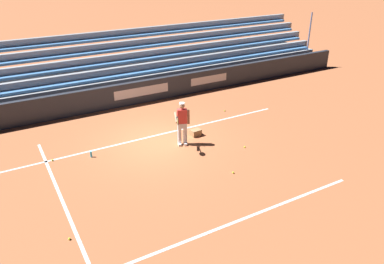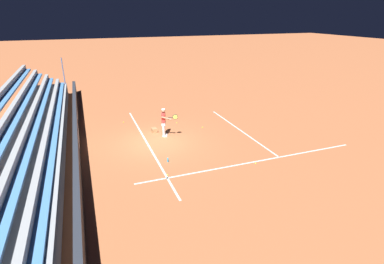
{
  "view_description": "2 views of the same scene",
  "coord_description": "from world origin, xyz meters",
  "px_view_note": "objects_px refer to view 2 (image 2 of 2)",
  "views": [
    {
      "loc": [
        5.24,
        12.05,
        6.72
      ],
      "look_at": [
        -0.86,
        1.26,
        0.73
      ],
      "focal_mm": 35.0,
      "sensor_mm": 36.0,
      "label": 1
    },
    {
      "loc": [
        15.54,
        -3.57,
        6.93
      ],
      "look_at": [
        0.84,
        1.91,
        0.68
      ],
      "focal_mm": 28.0,
      "sensor_mm": 36.0,
      "label": 2
    }
  ],
  "objects_px": {
    "ball_box_cardboard": "(154,130)",
    "tennis_ball_far_right": "(202,127)",
    "tennis_ball_midcourt": "(177,123)",
    "tennis_ball_stray_back": "(167,175)",
    "tennis_ball_on_baseline": "(256,163)",
    "water_bottle": "(168,160)",
    "tennis_player": "(164,122)",
    "tennis_ball_near_player": "(124,122)"
  },
  "relations": [
    {
      "from": "ball_box_cardboard",
      "to": "tennis_ball_stray_back",
      "type": "relative_size",
      "value": 6.06
    },
    {
      "from": "tennis_ball_on_baseline",
      "to": "water_bottle",
      "type": "xyz_separation_m",
      "value": [
        -1.71,
        -4.0,
        0.08
      ]
    },
    {
      "from": "tennis_ball_near_player",
      "to": "water_bottle",
      "type": "relative_size",
      "value": 0.3
    },
    {
      "from": "tennis_player",
      "to": "tennis_ball_far_right",
      "type": "xyz_separation_m",
      "value": [
        -0.5,
        2.69,
        -0.86
      ]
    },
    {
      "from": "tennis_ball_on_baseline",
      "to": "tennis_ball_stray_back",
      "type": "bearing_deg",
      "value": -95.49
    },
    {
      "from": "tennis_ball_midcourt",
      "to": "tennis_ball_stray_back",
      "type": "relative_size",
      "value": 1.0
    },
    {
      "from": "tennis_ball_on_baseline",
      "to": "water_bottle",
      "type": "relative_size",
      "value": 0.3
    },
    {
      "from": "tennis_ball_stray_back",
      "to": "water_bottle",
      "type": "bearing_deg",
      "value": 162.55
    },
    {
      "from": "tennis_player",
      "to": "ball_box_cardboard",
      "type": "bearing_deg",
      "value": -153.68
    },
    {
      "from": "ball_box_cardboard",
      "to": "tennis_ball_midcourt",
      "type": "relative_size",
      "value": 6.06
    },
    {
      "from": "ball_box_cardboard",
      "to": "tennis_ball_on_baseline",
      "type": "relative_size",
      "value": 6.06
    },
    {
      "from": "ball_box_cardboard",
      "to": "tennis_ball_far_right",
      "type": "distance_m",
      "value": 3.12
    },
    {
      "from": "tennis_ball_stray_back",
      "to": "tennis_ball_far_right",
      "type": "bearing_deg",
      "value": 143.13
    },
    {
      "from": "ball_box_cardboard",
      "to": "tennis_ball_near_player",
      "type": "distance_m",
      "value": 2.9
    },
    {
      "from": "tennis_player",
      "to": "tennis_ball_stray_back",
      "type": "height_order",
      "value": "tennis_player"
    },
    {
      "from": "tennis_ball_on_baseline",
      "to": "tennis_player",
      "type": "bearing_deg",
      "value": -147.22
    },
    {
      "from": "tennis_ball_near_player",
      "to": "tennis_ball_stray_back",
      "type": "distance_m",
      "value": 7.96
    },
    {
      "from": "tennis_ball_on_baseline",
      "to": "tennis_ball_stray_back",
      "type": "height_order",
      "value": "same"
    },
    {
      "from": "tennis_ball_far_right",
      "to": "tennis_ball_on_baseline",
      "type": "height_order",
      "value": "same"
    },
    {
      "from": "tennis_ball_midcourt",
      "to": "tennis_ball_on_baseline",
      "type": "height_order",
      "value": "same"
    },
    {
      "from": "tennis_player",
      "to": "tennis_ball_midcourt",
      "type": "height_order",
      "value": "tennis_player"
    },
    {
      "from": "tennis_player",
      "to": "tennis_ball_midcourt",
      "type": "xyz_separation_m",
      "value": [
        -1.94,
        1.4,
        -0.86
      ]
    },
    {
      "from": "tennis_ball_far_right",
      "to": "tennis_ball_stray_back",
      "type": "relative_size",
      "value": 1.0
    },
    {
      "from": "tennis_ball_stray_back",
      "to": "tennis_ball_on_baseline",
      "type": "bearing_deg",
      "value": 84.51
    },
    {
      "from": "water_bottle",
      "to": "tennis_ball_stray_back",
      "type": "bearing_deg",
      "value": -17.45
    },
    {
      "from": "tennis_ball_on_baseline",
      "to": "tennis_ball_midcourt",
      "type": "bearing_deg",
      "value": -165.17
    },
    {
      "from": "ball_box_cardboard",
      "to": "tennis_ball_midcourt",
      "type": "xyz_separation_m",
      "value": [
        -1.1,
        1.82,
        -0.1
      ]
    },
    {
      "from": "tennis_ball_stray_back",
      "to": "water_bottle",
      "type": "distance_m",
      "value": 1.35
    },
    {
      "from": "tennis_ball_far_right",
      "to": "water_bottle",
      "type": "xyz_separation_m",
      "value": [
        3.84,
        -3.44,
        0.08
      ]
    },
    {
      "from": "tennis_ball_far_right",
      "to": "tennis_player",
      "type": "bearing_deg",
      "value": -79.41
    },
    {
      "from": "tennis_ball_far_right",
      "to": "tennis_ball_near_player",
      "type": "bearing_deg",
      "value": -120.93
    },
    {
      "from": "ball_box_cardboard",
      "to": "tennis_ball_on_baseline",
      "type": "height_order",
      "value": "ball_box_cardboard"
    },
    {
      "from": "tennis_ball_near_player",
      "to": "water_bottle",
      "type": "bearing_deg",
      "value": 10.36
    },
    {
      "from": "tennis_ball_near_player",
      "to": "water_bottle",
      "type": "distance_m",
      "value": 6.74
    },
    {
      "from": "tennis_ball_near_player",
      "to": "tennis_ball_midcourt",
      "type": "relative_size",
      "value": 1.0
    },
    {
      "from": "tennis_ball_midcourt",
      "to": "tennis_ball_stray_back",
      "type": "xyz_separation_m",
      "value": [
        6.56,
        -2.56,
        0.0
      ]
    },
    {
      "from": "tennis_ball_on_baseline",
      "to": "tennis_ball_near_player",
      "type": "bearing_deg",
      "value": -147.97
    },
    {
      "from": "ball_box_cardboard",
      "to": "tennis_ball_far_right",
      "type": "bearing_deg",
      "value": 83.78
    },
    {
      "from": "tennis_ball_stray_back",
      "to": "tennis_ball_midcourt",
      "type": "bearing_deg",
      "value": 158.7
    },
    {
      "from": "tennis_player",
      "to": "water_bottle",
      "type": "bearing_deg",
      "value": -12.72
    },
    {
      "from": "ball_box_cardboard",
      "to": "water_bottle",
      "type": "relative_size",
      "value": 1.82
    },
    {
      "from": "ball_box_cardboard",
      "to": "tennis_ball_far_right",
      "type": "relative_size",
      "value": 6.06
    }
  ]
}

